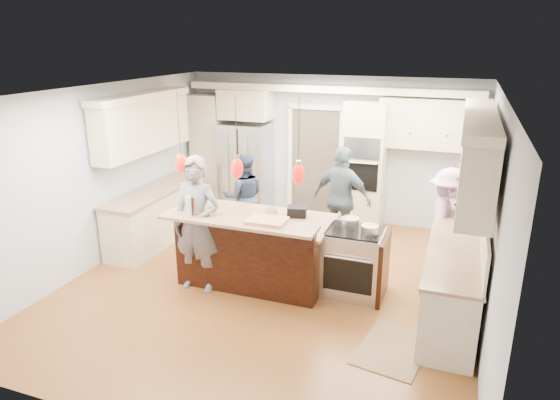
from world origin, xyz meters
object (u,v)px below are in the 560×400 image
Objects in this scene: kitchen_island at (257,248)px; island_range at (355,262)px; person_bar_end at (197,225)px; person_far_left at (244,197)px; refrigerator at (246,169)px.

kitchen_island is 2.28× the size of island_range.
person_bar_end reaches higher than person_far_left.
person_bar_end is (-0.65, -0.52, 0.46)m from kitchen_island.
person_bar_end is (0.65, -3.09, 0.04)m from refrigerator.
island_range is 0.49× the size of person_bar_end.
person_far_left is (-0.17, 1.91, -0.20)m from person_bar_end.
refrigerator is at bearing 102.25° from person_bar_end.
refrigerator is 0.86× the size of kitchen_island.
person_bar_end is at bearing -163.82° from island_range.
person_far_left reaches higher than island_range.
refrigerator reaches higher than kitchen_island.
island_range is (1.41, 0.08, -0.03)m from kitchen_island.
island_range is 2.20m from person_bar_end.
island_range is at bearing 3.09° from kitchen_island.
refrigerator is at bearing 116.88° from kitchen_island.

